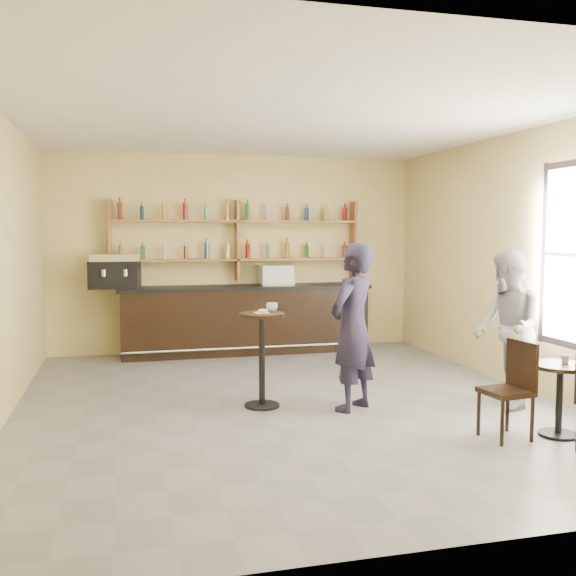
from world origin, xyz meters
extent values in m
plane|color=slate|center=(0.00, 0.00, 0.00)|extent=(7.00, 7.00, 0.00)
plane|color=white|center=(0.00, 0.00, 3.20)|extent=(7.00, 7.00, 0.00)
plane|color=#D5C079|center=(0.00, 3.50, 1.60)|extent=(7.00, 0.00, 7.00)
plane|color=#D5C079|center=(0.00, -3.50, 1.60)|extent=(7.00, 0.00, 7.00)
plane|color=#D5C079|center=(-3.00, 0.00, 1.60)|extent=(0.00, 7.00, 7.00)
plane|color=#D5C079|center=(3.00, 0.00, 1.60)|extent=(0.00, 7.00, 7.00)
cube|color=white|center=(-0.32, -0.06, 1.06)|extent=(0.16, 0.16, 0.00)
torus|color=tan|center=(-0.31, -0.07, 1.08)|extent=(0.12, 0.12, 0.04)
imported|color=white|center=(-0.18, 0.04, 1.11)|extent=(0.16, 0.16, 0.10)
imported|color=black|center=(0.62, -0.42, 0.92)|extent=(0.80, 0.76, 1.84)
imported|color=white|center=(2.28, -1.77, 0.74)|extent=(0.10, 0.10, 0.09)
imported|color=gray|center=(2.33, -0.72, 0.88)|extent=(0.87, 1.00, 1.76)
camera|label=1|loc=(-1.76, -6.96, 1.96)|focal=40.00mm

